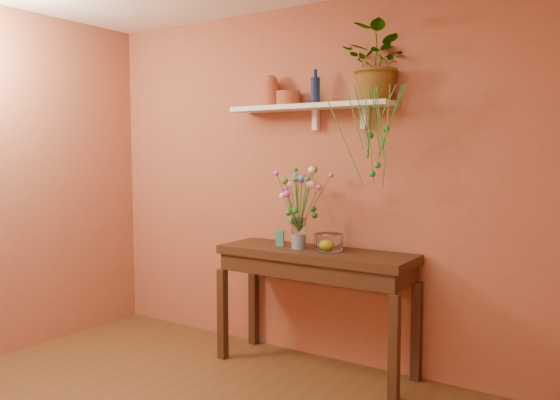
{
  "coord_description": "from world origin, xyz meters",
  "views": [
    {
      "loc": [
        2.17,
        -1.77,
        1.58
      ],
      "look_at": [
        0.0,
        1.55,
        1.25
      ],
      "focal_mm": 36.28,
      "sensor_mm": 36.0,
      "label": 1
    }
  ],
  "objects_px": {
    "sideboard": "(315,267)",
    "glass_bowl": "(329,243)",
    "terracotta_jug": "(270,92)",
    "bouquet": "(300,191)",
    "glass_vase": "(299,235)",
    "spider_plant": "(379,63)",
    "blue_bottle": "(315,90)"
  },
  "relations": [
    {
      "from": "blue_bottle",
      "to": "spider_plant",
      "type": "relative_size",
      "value": 0.49
    },
    {
      "from": "terracotta_jug",
      "to": "glass_bowl",
      "type": "xyz_separation_m",
      "value": [
        0.59,
        -0.14,
        -1.11
      ]
    },
    {
      "from": "spider_plant",
      "to": "glass_vase",
      "type": "xyz_separation_m",
      "value": [
        -0.53,
        -0.17,
        -1.21
      ]
    },
    {
      "from": "sideboard",
      "to": "spider_plant",
      "type": "xyz_separation_m",
      "value": [
        0.41,
        0.14,
        1.44
      ]
    },
    {
      "from": "blue_bottle",
      "to": "glass_bowl",
      "type": "height_order",
      "value": "blue_bottle"
    },
    {
      "from": "sideboard",
      "to": "glass_vase",
      "type": "height_order",
      "value": "glass_vase"
    },
    {
      "from": "terracotta_jug",
      "to": "glass_bowl",
      "type": "height_order",
      "value": "terracotta_jug"
    },
    {
      "from": "sideboard",
      "to": "spider_plant",
      "type": "relative_size",
      "value": 2.85
    },
    {
      "from": "sideboard",
      "to": "glass_bowl",
      "type": "xyz_separation_m",
      "value": [
        0.11,
        0.01,
        0.19
      ]
    },
    {
      "from": "glass_bowl",
      "to": "glass_vase",
      "type": "bearing_deg",
      "value": -170.92
    },
    {
      "from": "terracotta_jug",
      "to": "bouquet",
      "type": "height_order",
      "value": "terracotta_jug"
    },
    {
      "from": "terracotta_jug",
      "to": "glass_bowl",
      "type": "relative_size",
      "value": 1.18
    },
    {
      "from": "sideboard",
      "to": "bouquet",
      "type": "relative_size",
      "value": 3.05
    },
    {
      "from": "spider_plant",
      "to": "bouquet",
      "type": "xyz_separation_m",
      "value": [
        -0.53,
        -0.16,
        -0.89
      ]
    },
    {
      "from": "terracotta_jug",
      "to": "blue_bottle",
      "type": "xyz_separation_m",
      "value": [
        0.41,
        -0.01,
        -0.01
      ]
    },
    {
      "from": "sideboard",
      "to": "glass_vase",
      "type": "distance_m",
      "value": 0.26
    },
    {
      "from": "bouquet",
      "to": "glass_bowl",
      "type": "xyz_separation_m",
      "value": [
        0.23,
        0.03,
        -0.37
      ]
    },
    {
      "from": "glass_vase",
      "to": "bouquet",
      "type": "distance_m",
      "value": 0.33
    },
    {
      "from": "blue_bottle",
      "to": "spider_plant",
      "type": "xyz_separation_m",
      "value": [
        0.49,
        0.01,
        0.15
      ]
    },
    {
      "from": "sideboard",
      "to": "glass_vase",
      "type": "xyz_separation_m",
      "value": [
        -0.12,
        -0.02,
        0.23
      ]
    },
    {
      "from": "terracotta_jug",
      "to": "glass_vase",
      "type": "relative_size",
      "value": 1.07
    },
    {
      "from": "spider_plant",
      "to": "glass_bowl",
      "type": "relative_size",
      "value": 2.48
    },
    {
      "from": "spider_plant",
      "to": "glass_bowl",
      "type": "height_order",
      "value": "spider_plant"
    },
    {
      "from": "spider_plant",
      "to": "sideboard",
      "type": "bearing_deg",
      "value": -160.75
    },
    {
      "from": "spider_plant",
      "to": "glass_bowl",
      "type": "distance_m",
      "value": 1.3
    },
    {
      "from": "bouquet",
      "to": "blue_bottle",
      "type": "bearing_deg",
      "value": 75.92
    },
    {
      "from": "glass_bowl",
      "to": "terracotta_jug",
      "type": "bearing_deg",
      "value": 166.97
    },
    {
      "from": "sideboard",
      "to": "terracotta_jug",
      "type": "xyz_separation_m",
      "value": [
        -0.49,
        0.15,
        1.3
      ]
    },
    {
      "from": "terracotta_jug",
      "to": "spider_plant",
      "type": "distance_m",
      "value": 0.91
    },
    {
      "from": "spider_plant",
      "to": "bouquet",
      "type": "distance_m",
      "value": 1.05
    },
    {
      "from": "bouquet",
      "to": "glass_bowl",
      "type": "distance_m",
      "value": 0.43
    },
    {
      "from": "blue_bottle",
      "to": "glass_bowl",
      "type": "xyz_separation_m",
      "value": [
        0.19,
        -0.12,
        -1.1
      ]
    }
  ]
}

